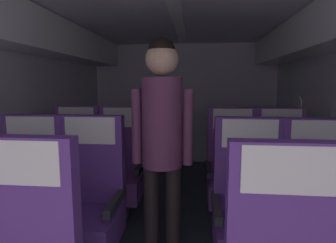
{
  "coord_description": "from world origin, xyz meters",
  "views": [
    {
      "loc": [
        0.2,
        0.3,
        1.36
      ],
      "look_at": [
        -0.06,
        2.9,
        1.01
      ],
      "focal_mm": 29.35,
      "sensor_mm": 36.0,
      "label": 1
    }
  ],
  "objects": [
    {
      "name": "flight_attendant",
      "position": [
        -0.03,
        2.17,
        1.04
      ],
      "size": [
        0.43,
        0.28,
        1.67
      ],
      "rotation": [
        0.0,
        0.0,
        2.95
      ],
      "color": "black",
      "rests_on": "ground"
    },
    {
      "name": "seat_c_left_aisle",
      "position": [
        -0.57,
        2.98,
        0.48
      ],
      "size": [
        0.51,
        0.49,
        1.13
      ],
      "color": "#38383D",
      "rests_on": "ground"
    },
    {
      "name": "seat_c_right_aisle",
      "position": [
        1.04,
        2.97,
        0.48
      ],
      "size": [
        0.51,
        0.49,
        1.13
      ],
      "color": "#38383D",
      "rests_on": "ground"
    },
    {
      "name": "ground",
      "position": [
        0.0,
        2.53,
        -0.01
      ],
      "size": [
        3.37,
        5.47,
        0.02
      ],
      "primitive_type": "cube",
      "color": "#2D3342"
    },
    {
      "name": "seat_b_left_aisle",
      "position": [
        -0.58,
        2.14,
        0.48
      ],
      "size": [
        0.51,
        0.49,
        1.13
      ],
      "color": "#38383D",
      "rests_on": "ground"
    },
    {
      "name": "seat_b_right_window",
      "position": [
        0.58,
        2.13,
        0.48
      ],
      "size": [
        0.51,
        0.49,
        1.13
      ],
      "color": "#38383D",
      "rests_on": "ground"
    },
    {
      "name": "seat_c_left_window",
      "position": [
        -1.05,
        2.97,
        0.48
      ],
      "size": [
        0.51,
        0.49,
        1.13
      ],
      "color": "#38383D",
      "rests_on": "ground"
    },
    {
      "name": "fuselage_shell",
      "position": [
        0.0,
        2.76,
        1.52
      ],
      "size": [
        3.25,
        5.12,
        2.11
      ],
      "color": "silver",
      "rests_on": "ground"
    },
    {
      "name": "seat_c_right_window",
      "position": [
        0.57,
        2.97,
        0.48
      ],
      "size": [
        0.51,
        0.49,
        1.13
      ],
      "color": "#38383D",
      "rests_on": "ground"
    },
    {
      "name": "seat_b_right_aisle",
      "position": [
        1.04,
        2.12,
        0.48
      ],
      "size": [
        0.51,
        0.49,
        1.13
      ],
      "color": "#38383D",
      "rests_on": "ground"
    },
    {
      "name": "seat_b_left_window",
      "position": [
        -1.04,
        2.14,
        0.48
      ],
      "size": [
        0.51,
        0.49,
        1.13
      ],
      "color": "#38383D",
      "rests_on": "ground"
    }
  ]
}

